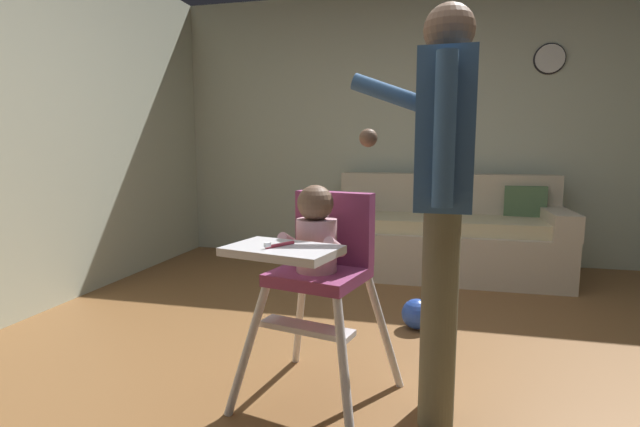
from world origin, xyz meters
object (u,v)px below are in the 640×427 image
Objects in this scene: toy_ball_second at (417,314)px; high_chair at (319,254)px; wall_clock at (550,59)px; adult_standing at (442,194)px; couch at (446,236)px.

high_chair is at bearing -111.82° from toy_ball_second.
adult_standing is at bearing -107.84° from wall_clock.
couch is at bearing 82.47° from toy_ball_second.
high_chair reaches higher than couch.
toy_ball_second is 2.78m from wall_clock.
toy_ball_second is (-0.18, -1.40, -0.24)m from couch.
wall_clock reaches higher than couch.
adult_standing reaches higher than toy_ball_second.
high_chair is 0.59× the size of adult_standing.
wall_clock reaches higher than toy_ball_second.
high_chair is 0.56m from adult_standing.
high_chair reaches higher than toy_ball_second.
couch is at bearing 179.76° from high_chair.
adult_standing is at bearing -1.72° from couch.
adult_standing is at bearing 101.86° from high_chair.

